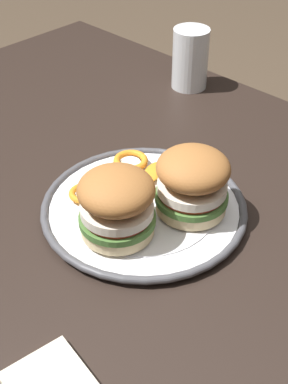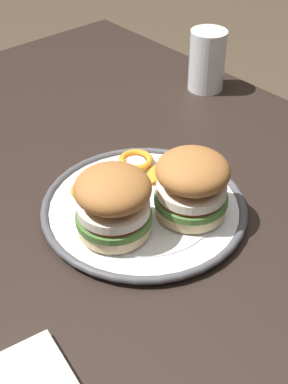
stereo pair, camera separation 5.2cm
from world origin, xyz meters
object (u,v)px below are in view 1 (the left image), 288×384
at_px(dining_table, 137,267).
at_px(sandwich_half_right, 115,202).
at_px(drinking_glass, 190,63).
at_px(dinner_plate, 144,208).
at_px(sandwich_half_left, 192,181).

bearing_deg(dining_table, sandwich_half_right, -94.40).
distance_m(dining_table, sandwich_half_right, 0.16).
relative_size(dining_table, sandwich_half_right, 9.33).
distance_m(dining_table, drinking_glass, 0.49).
relative_size(dining_table, dinner_plate, 4.46).
distance_m(dining_table, sandwich_half_left, 0.18).
height_order(sandwich_half_right, drinking_glass, drinking_glass).
bearing_deg(drinking_glass, dining_table, -59.40).
xyz_separation_m(dining_table, dinner_plate, (-0.02, 0.03, 0.10)).
bearing_deg(sandwich_half_right, sandwich_half_left, 67.53).
distance_m(dining_table, dinner_plate, 0.10).
bearing_deg(drinking_glass, dinner_plate, -58.98).
bearing_deg(sandwich_half_right, dining_table, 85.60).
distance_m(dinner_plate, sandwich_half_right, 0.09).
relative_size(dining_table, drinking_glass, 11.11).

